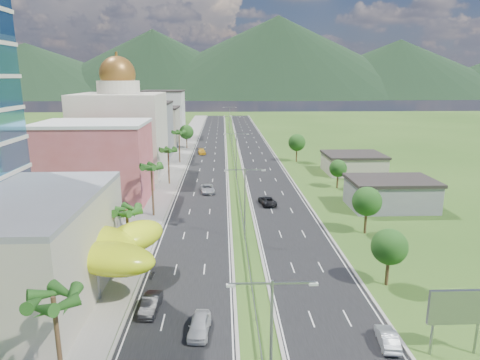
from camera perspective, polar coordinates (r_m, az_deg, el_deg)
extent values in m
plane|color=#2D5119|center=(55.94, 1.16, -11.73)|extent=(500.00, 500.00, 0.00)
cube|color=black|center=(142.54, -4.03, 3.94)|extent=(11.00, 260.00, 0.04)
cube|color=black|center=(142.87, 2.01, 3.99)|extent=(11.00, 260.00, 0.04)
cube|color=gray|center=(143.14, -7.85, 3.90)|extent=(7.00, 260.00, 0.12)
cube|color=gray|center=(124.69, -0.82, 2.85)|extent=(0.08, 216.00, 0.28)
cube|color=gray|center=(225.71, -1.51, 7.63)|extent=(0.10, 0.12, 0.70)
cylinder|color=gray|center=(31.59, 4.15, -22.15)|extent=(0.20, 0.20, 11.00)
cube|color=gray|center=(28.70, 1.39, -13.66)|extent=(2.88, 0.12, 0.12)
cube|color=gray|center=(29.01, 7.24, -13.45)|extent=(2.88, 0.12, 0.12)
cube|color=silver|center=(28.70, -1.24, -13.89)|extent=(0.60, 0.25, 0.18)
cube|color=silver|center=(29.29, 9.77, -13.50)|extent=(0.60, 0.25, 0.18)
cylinder|color=gray|center=(63.28, 0.64, -3.32)|extent=(0.20, 0.20, 11.00)
cube|color=gray|center=(61.89, -0.68, 1.36)|extent=(2.88, 0.12, 0.12)
cube|color=gray|center=(62.03, 1.98, 1.38)|extent=(2.88, 0.12, 0.12)
cube|color=silver|center=(61.89, -1.86, 1.26)|extent=(0.60, 0.25, 0.18)
cube|color=silver|center=(62.16, 3.16, 1.30)|extent=(0.60, 0.25, 0.18)
cylinder|color=gray|center=(102.18, -0.50, 3.23)|extent=(0.20, 0.20, 11.00)
cube|color=gray|center=(101.32, -1.33, 6.17)|extent=(2.88, 0.12, 0.12)
cube|color=gray|center=(101.41, 0.31, 6.18)|extent=(2.88, 0.12, 0.12)
cube|color=silver|center=(101.32, -2.06, 6.11)|extent=(0.60, 0.25, 0.18)
cube|color=silver|center=(101.49, 1.03, 6.13)|extent=(0.60, 0.25, 0.18)
cylinder|color=gray|center=(146.65, -1.06, 6.41)|extent=(0.20, 0.20, 11.00)
cube|color=gray|center=(146.05, -1.64, 8.47)|extent=(2.88, 0.12, 0.12)
cube|color=gray|center=(146.11, -0.50, 8.47)|extent=(2.88, 0.12, 0.12)
cube|color=silver|center=(146.05, -2.15, 8.42)|extent=(0.60, 0.25, 0.18)
cube|color=silver|center=(146.17, 0.00, 8.44)|extent=(0.60, 0.25, 0.18)
cylinder|color=gray|center=(191.36, -1.37, 8.10)|extent=(0.20, 0.20, 11.00)
cube|color=gray|center=(190.91, -1.81, 9.68)|extent=(2.88, 0.12, 0.12)
cube|color=gray|center=(190.96, -0.94, 9.69)|extent=(2.88, 0.12, 0.12)
cube|color=silver|center=(190.91, -2.20, 9.65)|extent=(0.60, 0.25, 0.18)
cube|color=silver|center=(191.00, -0.55, 9.66)|extent=(0.60, 0.25, 0.18)
cylinder|color=gray|center=(57.14, -23.91, -10.21)|extent=(0.50, 0.50, 4.00)
cylinder|color=gray|center=(50.62, -18.42, -12.82)|extent=(0.50, 0.50, 4.00)
cylinder|color=gray|center=(49.37, -23.99, -14.04)|extent=(0.50, 0.50, 4.00)
cylinder|color=gray|center=(54.50, -14.93, -10.61)|extent=(0.50, 0.50, 4.00)
cube|color=#BC4E4D|center=(87.67, -18.74, 2.09)|extent=(20.00, 15.00, 15.00)
cube|color=beige|center=(109.23, -15.52, 5.80)|extent=(20.00, 20.00, 20.00)
cylinder|color=beige|center=(108.36, -15.91, 11.83)|extent=(10.00, 10.00, 3.00)
sphere|color=brown|center=(108.34, -16.02, 13.42)|extent=(8.40, 8.40, 8.40)
cube|color=gray|center=(133.57, -12.66, 6.45)|extent=(16.00, 15.00, 16.00)
cube|color=#B4AD94|center=(155.29, -11.21, 6.93)|extent=(16.00, 15.00, 13.00)
cube|color=silver|center=(177.69, -10.13, 8.60)|extent=(16.00, 15.00, 18.00)
cylinder|color=gray|center=(43.38, 24.17, -18.71)|extent=(0.24, 0.24, 3.20)
cylinder|color=gray|center=(45.20, 28.94, -17.88)|extent=(0.24, 0.24, 3.20)
cube|color=#D85919|center=(42.82, 27.05, -14.86)|extent=(5.20, 0.35, 3.20)
cube|color=gray|center=(84.40, 19.45, -1.89)|extent=(15.00, 10.00, 5.00)
cube|color=#B4AD94|center=(112.65, 14.86, 2.04)|extent=(14.00, 12.00, 4.40)
cylinder|color=#47301C|center=(36.75, -23.00, -20.00)|extent=(0.36, 0.36, 8.50)
cylinder|color=#47301C|center=(57.55, -14.67, -7.39)|extent=(0.36, 0.36, 7.50)
cylinder|color=#47301C|center=(76.03, -11.58, -1.47)|extent=(0.36, 0.36, 9.00)
cylinder|color=#47301C|center=(98.29, -9.48, 1.74)|extent=(0.36, 0.36, 8.00)
cylinder|color=#47301C|center=(122.65, -8.08, 4.33)|extent=(0.36, 0.36, 8.80)
cylinder|color=#47301C|center=(147.55, -7.11, 5.15)|extent=(0.40, 0.40, 4.90)
sphere|color=#23531A|center=(147.12, -7.15, 6.37)|extent=(4.90, 4.90, 4.90)
cylinder|color=#47301C|center=(53.94, 19.07, -11.07)|extent=(0.40, 0.40, 4.20)
sphere|color=#23531A|center=(52.90, 19.30, -8.40)|extent=(4.20, 4.20, 4.20)
cylinder|color=#47301C|center=(69.71, 16.41, -5.06)|extent=(0.40, 0.40, 4.55)
sphere|color=#23531A|center=(68.86, 16.57, -2.75)|extent=(4.55, 4.55, 4.55)
cylinder|color=#47301C|center=(96.43, 12.87, 0.08)|extent=(0.40, 0.40, 3.85)
sphere|color=#23531A|center=(95.89, 12.95, 1.52)|extent=(3.85, 3.85, 3.85)
cylinder|color=#47301C|center=(124.17, 7.55, 3.55)|extent=(0.40, 0.40, 4.90)
sphere|color=#23531A|center=(123.66, 7.60, 4.98)|extent=(4.90, 4.90, 4.90)
imported|color=silver|center=(43.27, -5.43, -18.70)|extent=(2.36, 4.95, 1.63)
imported|color=black|center=(47.40, -11.81, -15.87)|extent=(2.01, 4.95, 1.60)
imported|color=#A2A6AA|center=(90.68, -4.36, -1.17)|extent=(3.34, 6.06, 1.61)
imported|color=gold|center=(135.90, -5.11, 3.78)|extent=(2.91, 5.59, 1.55)
imported|color=#B6BBBF|center=(43.71, 19.05, -19.26)|extent=(2.05, 4.47, 1.42)
imported|color=black|center=(82.12, 3.64, -2.75)|extent=(3.50, 5.99, 1.57)
imported|color=black|center=(54.54, -11.52, -12.04)|extent=(0.60, 1.72, 1.08)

